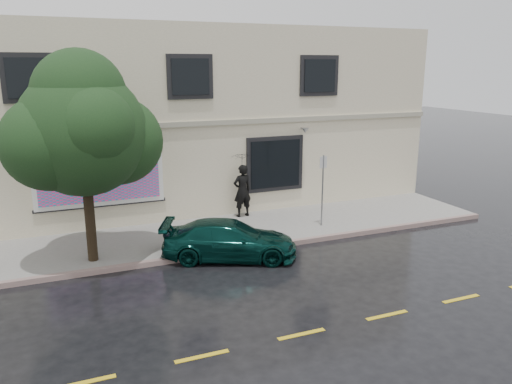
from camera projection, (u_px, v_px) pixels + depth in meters
name	position (u px, v px, depth m)	size (l,w,h in m)	color
ground	(243.00, 273.00, 13.76)	(90.00, 90.00, 0.00)	black
sidewalk	(208.00, 235.00, 16.66)	(20.00, 3.50, 0.15)	#989590
curb	(225.00, 252.00, 15.09)	(20.00, 0.18, 0.16)	slate
road_marking	(302.00, 334.00, 10.62)	(19.00, 0.12, 0.01)	gold
building	(166.00, 116.00, 20.97)	(20.00, 8.12, 7.00)	beige
billboard	(99.00, 175.00, 16.49)	(4.30, 0.16, 2.20)	white
car	(230.00, 240.00, 14.71)	(1.74, 3.94, 1.15)	#072E29
pedestrian	(242.00, 191.00, 18.25)	(0.71, 0.46, 1.94)	black
umbrella	(242.00, 155.00, 17.93)	(0.93, 0.93, 0.69)	black
street_tree	(83.00, 133.00, 13.42)	(3.46, 3.46, 5.39)	black
sign_pole	(323.00, 184.00, 17.06)	(0.30, 0.08, 2.48)	gray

